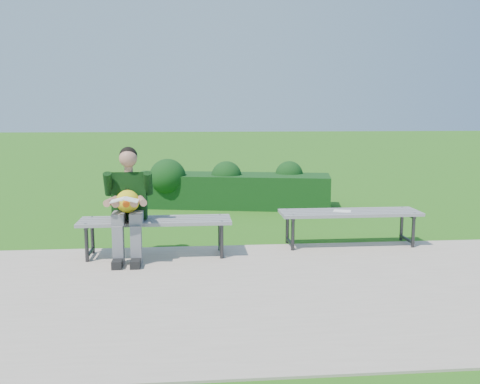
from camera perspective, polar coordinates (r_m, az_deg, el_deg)
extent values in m
plane|color=#337914|center=(6.98, -1.34, -5.88)|extent=(80.00, 80.00, 0.00)
cube|color=beige|center=(5.30, 0.01, -10.48)|extent=(30.00, 3.50, 0.02)
cube|color=#1A3711|center=(9.84, -0.92, 0.15)|extent=(3.68, 1.58, 0.60)
sphere|color=#1A3711|center=(9.74, -7.73, 1.59)|extent=(0.78, 0.78, 0.66)
sphere|color=#1A3711|center=(9.76, -1.46, 1.69)|extent=(0.65, 0.65, 0.55)
sphere|color=#1A3711|center=(10.03, 5.26, 1.83)|extent=(0.61, 0.61, 0.52)
cube|color=slate|center=(6.27, -9.12, -3.43)|extent=(1.80, 0.08, 0.04)
cube|color=slate|center=(6.37, -9.06, -3.24)|extent=(1.80, 0.08, 0.04)
cube|color=slate|center=(6.47, -9.00, -3.05)|extent=(1.80, 0.08, 0.04)
cube|color=slate|center=(6.57, -8.95, -2.87)|extent=(1.80, 0.08, 0.04)
cube|color=slate|center=(6.67, -8.89, -2.69)|extent=(1.80, 0.08, 0.04)
cylinder|color=#2D2D30|center=(6.43, -16.04, -5.40)|extent=(0.04, 0.04, 0.41)
cylinder|color=#2D2D30|center=(6.80, -15.45, -4.63)|extent=(0.04, 0.04, 0.41)
cylinder|color=#2D2D30|center=(6.58, -15.80, -3.46)|extent=(0.04, 0.42, 0.04)
cylinder|color=#2D2D30|center=(6.65, -15.69, -6.22)|extent=(0.04, 0.42, 0.04)
cylinder|color=gray|center=(6.36, -16.16, -3.26)|extent=(0.02, 0.02, 0.01)
cylinder|color=gray|center=(6.76, -15.51, -2.54)|extent=(0.02, 0.02, 0.01)
cylinder|color=#2D2D30|center=(6.33, -1.97, -5.29)|extent=(0.04, 0.04, 0.41)
cylinder|color=#2D2D30|center=(6.70, -2.16, -4.52)|extent=(0.04, 0.04, 0.41)
cylinder|color=#2D2D30|center=(6.47, -2.08, -3.32)|extent=(0.04, 0.42, 0.04)
cylinder|color=#2D2D30|center=(6.55, -2.06, -6.13)|extent=(0.04, 0.42, 0.04)
cylinder|color=gray|center=(6.26, -1.97, -3.12)|extent=(0.02, 0.02, 0.01)
cylinder|color=gray|center=(6.66, -2.18, -2.40)|extent=(0.02, 0.02, 0.01)
cube|color=slate|center=(6.85, 12.13, -2.49)|extent=(1.80, 0.08, 0.04)
cube|color=slate|center=(6.95, 11.88, -2.32)|extent=(1.80, 0.08, 0.04)
cube|color=slate|center=(7.04, 11.63, -2.17)|extent=(1.80, 0.09, 0.04)
cube|color=slate|center=(7.14, 11.39, -2.01)|extent=(1.80, 0.09, 0.04)
cube|color=slate|center=(7.24, 11.15, -1.86)|extent=(1.80, 0.09, 0.04)
cylinder|color=#2D2D30|center=(6.72, 5.65, -4.50)|extent=(0.04, 0.04, 0.41)
cylinder|color=#2D2D30|center=(7.09, 5.07, -3.81)|extent=(0.04, 0.04, 0.41)
cylinder|color=#2D2D30|center=(6.87, 5.37, -2.66)|extent=(0.04, 0.42, 0.04)
cylinder|color=#2D2D30|center=(6.94, 5.34, -5.32)|extent=(0.04, 0.42, 0.04)
cylinder|color=gray|center=(6.65, 5.71, -2.45)|extent=(0.02, 0.02, 0.01)
cylinder|color=gray|center=(7.06, 5.07, -1.81)|extent=(0.02, 0.02, 0.01)
cylinder|color=#2D2D30|center=(7.18, 18.00, -4.04)|extent=(0.04, 0.04, 0.41)
cylinder|color=#2D2D30|center=(7.52, 16.86, -3.43)|extent=(0.04, 0.04, 0.41)
cylinder|color=#2D2D30|center=(7.32, 17.48, -2.33)|extent=(0.04, 0.42, 0.04)
cylinder|color=#2D2D30|center=(7.38, 17.36, -4.83)|extent=(0.04, 0.42, 0.04)
cylinder|color=gray|center=(7.12, 18.14, -2.11)|extent=(0.02, 0.02, 0.01)
cylinder|color=gray|center=(7.49, 16.89, -1.54)|extent=(0.02, 0.02, 0.01)
cube|color=gray|center=(6.34, -12.73, -2.62)|extent=(0.14, 0.42, 0.13)
cube|color=gray|center=(6.31, -10.92, -2.60)|extent=(0.14, 0.42, 0.13)
cube|color=gray|center=(6.22, -12.85, -5.56)|extent=(0.12, 0.13, 0.45)
cube|color=gray|center=(6.20, -11.01, -5.55)|extent=(0.12, 0.13, 0.45)
cube|color=black|center=(6.17, -12.91, -7.40)|extent=(0.11, 0.26, 0.09)
cube|color=black|center=(6.15, -11.05, -7.41)|extent=(0.11, 0.26, 0.09)
cube|color=black|center=(6.48, -11.69, -0.40)|extent=(0.40, 0.30, 0.59)
cylinder|color=#AE745F|center=(6.42, -11.80, 2.39)|extent=(0.10, 0.10, 0.08)
sphere|color=#AE745F|center=(6.39, -11.85, 3.53)|extent=(0.21, 0.21, 0.21)
sphere|color=black|center=(6.42, -11.83, 3.82)|extent=(0.21, 0.21, 0.21)
cylinder|color=black|center=(6.39, -13.88, 0.85)|extent=(0.10, 0.21, 0.30)
cylinder|color=black|center=(6.34, -9.77, 0.91)|extent=(0.10, 0.21, 0.30)
cylinder|color=#AE745F|center=(6.19, -13.57, -0.98)|extent=(0.14, 0.31, 0.08)
cylinder|color=#AE745F|center=(6.15, -10.44, -0.94)|extent=(0.14, 0.31, 0.08)
sphere|color=#AE745F|center=(6.03, -13.13, -1.22)|extent=(0.09, 0.09, 0.09)
sphere|color=#AE745F|center=(6.00, -11.23, -1.20)|extent=(0.09, 0.09, 0.09)
sphere|color=#D6C810|center=(6.27, -11.90, -0.99)|extent=(0.27, 0.27, 0.27)
cone|color=#E5550F|center=(6.16, -12.02, -1.22)|extent=(0.08, 0.08, 0.08)
cone|color=black|center=(6.26, -12.06, 0.20)|extent=(0.03, 0.05, 0.08)
cone|color=black|center=(6.27, -11.78, 0.17)|extent=(0.03, 0.04, 0.07)
sphere|color=white|center=(6.18, -12.42, -0.87)|extent=(0.05, 0.05, 0.05)
sphere|color=white|center=(6.16, -11.59, -0.86)|extent=(0.05, 0.05, 0.05)
cube|color=white|center=(6.00, -12.93, -0.83)|extent=(0.15, 0.20, 0.05)
cube|color=white|center=(5.98, -11.50, -0.81)|extent=(0.15, 0.20, 0.05)
cube|color=white|center=(7.01, 10.85, -2.00)|extent=(0.26, 0.23, 0.01)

